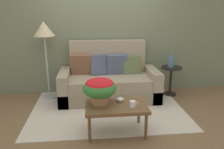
# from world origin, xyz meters

# --- Properties ---
(ground_plane) EXTENTS (14.00, 14.00, 0.00)m
(ground_plane) POSITION_xyz_m (0.00, 0.00, 0.00)
(ground_plane) COLOR brown
(wall_back) EXTENTS (6.40, 0.12, 2.69)m
(wall_back) POSITION_xyz_m (0.00, 1.18, 1.35)
(wall_back) COLOR slate
(wall_back) RESTS_ON ground
(area_rug) EXTENTS (2.71, 1.92, 0.01)m
(area_rug) POSITION_xyz_m (0.00, 0.18, 0.01)
(area_rug) COLOR beige
(area_rug) RESTS_ON ground
(couch) EXTENTS (1.94, 0.87, 1.14)m
(couch) POSITION_xyz_m (0.07, 0.72, 0.35)
(couch) COLOR gray
(couch) RESTS_ON ground
(coffee_table) EXTENTS (0.88, 0.56, 0.44)m
(coffee_table) POSITION_xyz_m (0.05, -0.62, 0.39)
(coffee_table) COLOR brown
(coffee_table) RESTS_ON ground
(side_table) EXTENTS (0.42, 0.42, 0.61)m
(side_table) POSITION_xyz_m (1.37, 0.75, 0.42)
(side_table) COLOR black
(side_table) RESTS_ON ground
(floor_lamp) EXTENTS (0.40, 0.40, 1.53)m
(floor_lamp) POSITION_xyz_m (-1.15, 0.84, 1.31)
(floor_lamp) COLOR #B2B2B7
(floor_lamp) RESTS_ON ground
(potted_plant) EXTENTS (0.48, 0.48, 0.38)m
(potted_plant) POSITION_xyz_m (-0.18, -0.54, 0.68)
(potted_plant) COLOR #A36B4C
(potted_plant) RESTS_ON coffee_table
(coffee_mug) EXTENTS (0.13, 0.08, 0.09)m
(coffee_mug) POSITION_xyz_m (0.28, -0.71, 0.48)
(coffee_mug) COLOR white
(coffee_mug) RESTS_ON coffee_table
(snack_bowl) EXTENTS (0.11, 0.11, 0.06)m
(snack_bowl) POSITION_xyz_m (0.13, -0.50, 0.47)
(snack_bowl) COLOR silver
(snack_bowl) RESTS_ON coffee_table
(table_vase) EXTENTS (0.13, 0.13, 0.28)m
(table_vase) POSITION_xyz_m (1.36, 0.77, 0.72)
(table_vase) COLOR slate
(table_vase) RESTS_ON side_table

